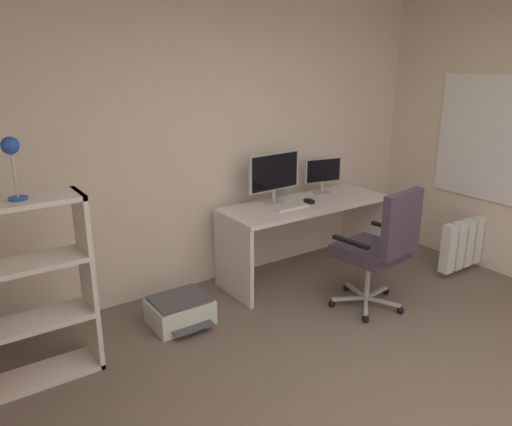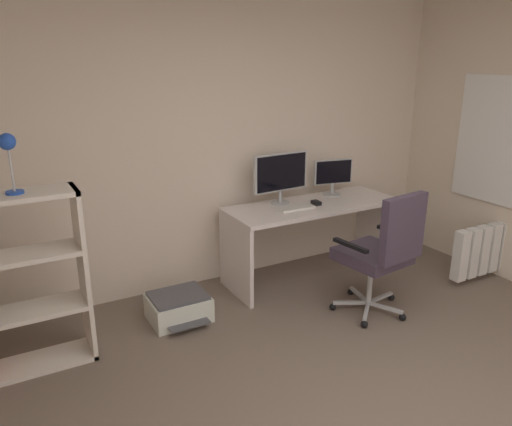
{
  "view_description": "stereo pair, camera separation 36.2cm",
  "coord_description": "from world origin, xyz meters",
  "px_view_note": "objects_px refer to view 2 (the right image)",
  "views": [
    {
      "loc": [
        -2.09,
        -1.21,
        2.07
      ],
      "look_at": [
        0.08,
        1.95,
        0.85
      ],
      "focal_mm": 35.05,
      "sensor_mm": 36.0,
      "label": 1
    },
    {
      "loc": [
        -1.78,
        -1.4,
        2.07
      ],
      "look_at": [
        0.08,
        1.95,
        0.85
      ],
      "focal_mm": 35.05,
      "sensor_mm": 36.0,
      "label": 2
    }
  ],
  "objects_px": {
    "monitor_main": "(281,174)",
    "computer_mouse": "(316,203)",
    "desk": "(312,222)",
    "printer": "(179,307)",
    "monitor_secondary": "(333,174)",
    "keyboard": "(296,208)",
    "office_chair": "(383,249)",
    "desk_lamp": "(8,150)",
    "radiator": "(492,248)"
  },
  "relations": [
    {
      "from": "computer_mouse",
      "to": "radiator",
      "type": "height_order",
      "value": "computer_mouse"
    },
    {
      "from": "keyboard",
      "to": "office_chair",
      "type": "relative_size",
      "value": 0.32
    },
    {
      "from": "desk",
      "to": "keyboard",
      "type": "bearing_deg",
      "value": -164.56
    },
    {
      "from": "keyboard",
      "to": "printer",
      "type": "bearing_deg",
      "value": -174.97
    },
    {
      "from": "monitor_secondary",
      "to": "keyboard",
      "type": "bearing_deg",
      "value": -158.81
    },
    {
      "from": "monitor_secondary",
      "to": "desk",
      "type": "bearing_deg",
      "value": -155.04
    },
    {
      "from": "keyboard",
      "to": "desk_lamp",
      "type": "bearing_deg",
      "value": -174.07
    },
    {
      "from": "monitor_main",
      "to": "computer_mouse",
      "type": "bearing_deg",
      "value": -35.72
    },
    {
      "from": "monitor_main",
      "to": "computer_mouse",
      "type": "distance_m",
      "value": 0.43
    },
    {
      "from": "computer_mouse",
      "to": "desk_lamp",
      "type": "height_order",
      "value": "desk_lamp"
    },
    {
      "from": "monitor_secondary",
      "to": "printer",
      "type": "bearing_deg",
      "value": -169.74
    },
    {
      "from": "office_chair",
      "to": "desk_lamp",
      "type": "height_order",
      "value": "desk_lamp"
    },
    {
      "from": "desk",
      "to": "desk_lamp",
      "type": "bearing_deg",
      "value": -173.51
    },
    {
      "from": "desk",
      "to": "printer",
      "type": "distance_m",
      "value": 1.5
    },
    {
      "from": "desk",
      "to": "printer",
      "type": "xyz_separation_m",
      "value": [
        -1.42,
        -0.16,
        -0.45
      ]
    },
    {
      "from": "desk",
      "to": "office_chair",
      "type": "bearing_deg",
      "value": -87.03
    },
    {
      "from": "desk",
      "to": "keyboard",
      "type": "distance_m",
      "value": 0.31
    },
    {
      "from": "keyboard",
      "to": "monitor_main",
      "type": "bearing_deg",
      "value": 97.6
    },
    {
      "from": "monitor_secondary",
      "to": "office_chair",
      "type": "relative_size",
      "value": 0.37
    },
    {
      "from": "office_chair",
      "to": "keyboard",
      "type": "bearing_deg",
      "value": 108.75
    },
    {
      "from": "desk_lamp",
      "to": "radiator",
      "type": "height_order",
      "value": "desk_lamp"
    },
    {
      "from": "desk",
      "to": "computer_mouse",
      "type": "xyz_separation_m",
      "value": [
        0.01,
        -0.04,
        0.2
      ]
    },
    {
      "from": "monitor_secondary",
      "to": "computer_mouse",
      "type": "distance_m",
      "value": 0.43
    },
    {
      "from": "office_chair",
      "to": "monitor_main",
      "type": "bearing_deg",
      "value": 106.41
    },
    {
      "from": "office_chair",
      "to": "printer",
      "type": "distance_m",
      "value": 1.71
    },
    {
      "from": "monitor_secondary",
      "to": "desk_lamp",
      "type": "bearing_deg",
      "value": -171.15
    },
    {
      "from": "monitor_main",
      "to": "office_chair",
      "type": "height_order",
      "value": "monitor_main"
    },
    {
      "from": "desk",
      "to": "office_chair",
      "type": "relative_size",
      "value": 1.56
    },
    {
      "from": "monitor_main",
      "to": "computer_mouse",
      "type": "xyz_separation_m",
      "value": [
        0.27,
        -0.19,
        -0.27
      ]
    },
    {
      "from": "keyboard",
      "to": "computer_mouse",
      "type": "xyz_separation_m",
      "value": [
        0.24,
        0.03,
        0.01
      ]
    },
    {
      "from": "desk",
      "to": "computer_mouse",
      "type": "relative_size",
      "value": 16.67
    },
    {
      "from": "monitor_secondary",
      "to": "keyboard",
      "type": "distance_m",
      "value": 0.65
    },
    {
      "from": "desk_lamp",
      "to": "printer",
      "type": "distance_m",
      "value": 1.78
    },
    {
      "from": "printer",
      "to": "desk",
      "type": "bearing_deg",
      "value": 6.47
    },
    {
      "from": "desk",
      "to": "monitor_main",
      "type": "bearing_deg",
      "value": 149.27
    },
    {
      "from": "printer",
      "to": "radiator",
      "type": "bearing_deg",
      "value": -12.98
    },
    {
      "from": "monitor_secondary",
      "to": "office_chair",
      "type": "xyz_separation_m",
      "value": [
        -0.29,
        -1.06,
        -0.36
      ]
    },
    {
      "from": "desk_lamp",
      "to": "desk",
      "type": "bearing_deg",
      "value": 6.49
    },
    {
      "from": "monitor_main",
      "to": "monitor_secondary",
      "type": "relative_size",
      "value": 1.45
    },
    {
      "from": "monitor_secondary",
      "to": "keyboard",
      "type": "relative_size",
      "value": 1.16
    },
    {
      "from": "office_chair",
      "to": "radiator",
      "type": "xyz_separation_m",
      "value": [
        1.47,
        0.06,
        -0.29
      ]
    },
    {
      "from": "monitor_main",
      "to": "radiator",
      "type": "height_order",
      "value": "monitor_main"
    },
    {
      "from": "monitor_secondary",
      "to": "desk_lamp",
      "type": "height_order",
      "value": "desk_lamp"
    },
    {
      "from": "desk_lamp",
      "to": "radiator",
      "type": "relative_size",
      "value": 0.38
    },
    {
      "from": "monitor_main",
      "to": "desk_lamp",
      "type": "relative_size",
      "value": 1.52
    },
    {
      "from": "keyboard",
      "to": "printer",
      "type": "relative_size",
      "value": 0.72
    },
    {
      "from": "desk",
      "to": "desk_lamp",
      "type": "relative_size",
      "value": 4.4
    },
    {
      "from": "desk",
      "to": "desk_lamp",
      "type": "height_order",
      "value": "desk_lamp"
    },
    {
      "from": "monitor_secondary",
      "to": "computer_mouse",
      "type": "xyz_separation_m",
      "value": [
        -0.33,
        -0.2,
        -0.2
      ]
    },
    {
      "from": "monitor_main",
      "to": "computer_mouse",
      "type": "relative_size",
      "value": 5.74
    }
  ]
}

